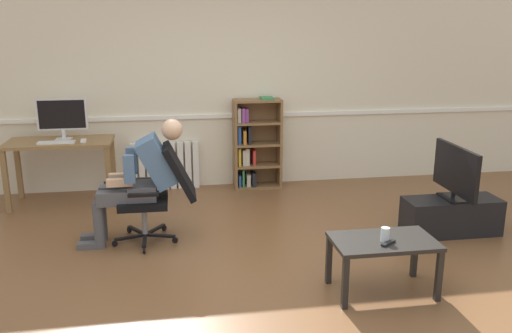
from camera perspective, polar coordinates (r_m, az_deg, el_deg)
name	(u,v)px	position (r m, az deg, el deg)	size (l,w,h in m)	color
ground_plane	(254,270)	(4.69, -0.16, -11.05)	(18.00, 18.00, 0.00)	brown
back_wall	(222,82)	(6.88, -3.66, 9.01)	(12.00, 0.13, 2.70)	beige
computer_desk	(60,150)	(6.60, -20.21, 1.64)	(1.19, 0.61, 0.76)	olive
imac_monitor	(62,116)	(6.59, -20.04, 5.11)	(0.57, 0.14, 0.48)	silver
keyboard	(56,142)	(6.44, -20.59, 2.43)	(0.40, 0.12, 0.02)	white
computer_mouse	(84,141)	(6.40, -17.97, 2.65)	(0.06, 0.10, 0.03)	white
bookshelf	(254,145)	(6.85, -0.24, 2.36)	(0.61, 0.29, 1.17)	brown
radiator	(165,166)	(6.93, -9.68, 0.09)	(0.86, 0.08, 0.61)	white
office_chair	(160,190)	(5.21, -10.26, -2.44)	(0.82, 0.61, 0.96)	black
person_seated	(140,178)	(5.18, -12.30, -1.18)	(1.03, 0.40, 1.20)	#4C4C51
tv_stand	(451,216)	(5.75, 20.14, -4.99)	(0.96, 0.36, 0.37)	black
tv_screen	(456,172)	(5.62, 20.58, -0.52)	(0.21, 0.82, 0.54)	black
coffee_table	(383,247)	(4.31, 13.47, -8.35)	(0.80, 0.48, 0.44)	black
drinking_glass	(385,234)	(4.23, 13.65, -7.08)	(0.07, 0.07, 0.11)	silver
spare_remote	(388,243)	(4.20, 13.97, -7.95)	(0.04, 0.15, 0.02)	black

